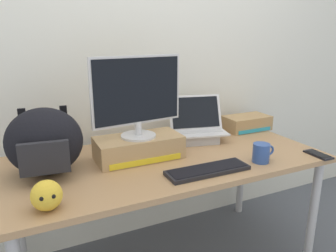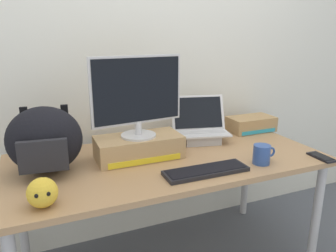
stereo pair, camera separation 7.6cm
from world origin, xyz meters
TOP-DOWN VIEW (x-y plane):
  - back_wall at (0.00, 0.50)m, footprint 7.00×0.10m
  - desk at (0.00, 0.00)m, footprint 1.71×0.80m
  - toner_box_yellow at (-0.15, 0.06)m, footprint 0.46×0.23m
  - desktop_monitor at (-0.15, 0.06)m, footprint 0.50×0.19m
  - open_laptop at (0.30, 0.19)m, footprint 0.39×0.30m
  - external_keyboard at (0.09, -0.26)m, footprint 0.43×0.13m
  - messenger_backpack at (-0.62, 0.05)m, footprint 0.38×0.31m
  - coffee_mug at (0.42, -0.27)m, footprint 0.13×0.09m
  - cell_phone at (0.77, -0.34)m, footprint 0.08×0.16m
  - plush_toy at (-0.66, -0.29)m, footprint 0.12×0.12m
  - toner_box_cyan at (0.73, 0.24)m, footprint 0.32×0.18m

SIDE VIEW (x-z plane):
  - desk at x=0.00m, z-range 0.29..1.01m
  - cell_phone at x=0.77m, z-range 0.72..0.73m
  - external_keyboard at x=0.09m, z-range 0.72..0.74m
  - toner_box_cyan at x=0.73m, z-range 0.72..0.82m
  - coffee_mug at x=0.42m, z-range 0.72..0.82m
  - open_laptop at x=0.30m, z-range 0.64..0.92m
  - plush_toy at x=-0.66m, z-range 0.72..0.84m
  - toner_box_yellow at x=-0.15m, z-range 0.72..0.84m
  - messenger_backpack at x=-0.62m, z-range 0.72..1.05m
  - desktop_monitor at x=-0.15m, z-range 0.85..1.28m
  - back_wall at x=0.00m, z-range 0.00..2.60m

